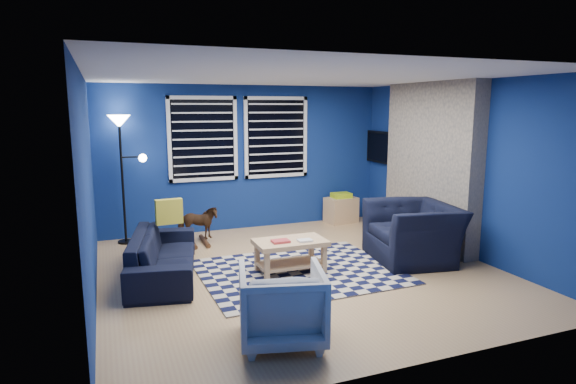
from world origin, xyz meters
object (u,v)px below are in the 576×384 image
Objects in this scene: cabinet at (341,209)px; floor_lamp at (122,139)px; rocking_horse at (198,223)px; coffee_table at (290,249)px; armchair_bent at (282,305)px; tv at (382,147)px; sofa at (164,255)px; armchair_big at (413,232)px.

floor_lamp is at bearing 171.65° from cabinet.
rocking_horse reaches higher than coffee_table.
coffee_table is at bearing -49.79° from floor_lamp.
floor_lamp reaches higher than coffee_table.
floor_lamp reaches higher than armchair_bent.
rocking_horse is 0.31× the size of floor_lamp.
tv is at bearing -28.22° from cabinet.
armchair_bent is 1.86m from coffee_table.
cabinet is (3.45, 1.79, -0.03)m from sofa.
rocking_horse is (-0.11, 3.47, -0.02)m from armchair_bent.
coffee_table is (1.55, -0.46, 0.03)m from sofa.
sofa reaches higher than coffee_table.
cabinet reaches higher than coffee_table.
sofa is 2.27m from floor_lamp.
armchair_big is at bearing -89.03° from sofa.
armchair_big reaches higher than cabinet.
tv is 5.10m from armchair_bent.
rocking_horse is at bearing -16.79° from sofa.
cabinet is at bearing -51.80° from sofa.
armchair_big reaches higher than rocking_horse.
tv reaches higher than cabinet.
tv is at bearing -71.31° from rocking_horse.
floor_lamp is at bearing 130.21° from coffee_table.
sofa is 2.30m from armchair_bent.
armchair_big is 1.81m from coffee_table.
coffee_table is at bearing -99.32° from armchair_bent.
tv is 1.29× the size of armchair_bent.
coffee_table is at bearing -142.37° from tv.
cabinet is at bearing -109.37° from armchair_bent.
armchair_bent is 0.39× the size of floor_lamp.
tv is 4.56m from sofa.
coffee_table is 0.46× the size of floor_lamp.
coffee_table is (-1.80, 0.12, -0.08)m from armchair_big.
armchair_big reaches higher than armchair_bent.
tv is 0.82× the size of armchair_big.
floor_lamp is at bearing 80.10° from rocking_horse.
rocking_horse is at bearing 116.01° from coffee_table.
tv reaches higher than armchair_bent.
rocking_horse is 1.03× the size of cabinet.
tv is 4.51m from floor_lamp.
rocking_horse is at bearing -116.00° from armchair_big.
tv is 0.52× the size of sofa.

